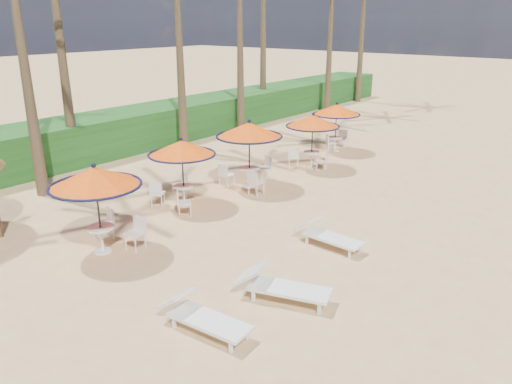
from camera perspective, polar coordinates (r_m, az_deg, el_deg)
ground at (r=11.40m, az=-3.34°, el=-12.98°), size 160.00×160.00×0.00m
scrub_hedge at (r=27.49m, az=-8.97°, el=8.18°), size 3.00×40.00×1.80m
station_0 at (r=13.78m, az=-17.63°, el=0.83°), size 2.43×2.43×2.53m
station_1 at (r=16.81m, az=-8.64°, el=4.07°), size 2.27×2.27×2.37m
station_2 at (r=18.48m, az=-0.78°, el=6.18°), size 2.48×2.59×2.59m
station_3 at (r=21.16m, az=6.44°, el=7.51°), size 2.27×2.27×2.37m
station_4 at (r=24.14m, az=9.21°, el=8.80°), size 2.26×2.26×2.35m
lounger_near at (r=10.53m, az=-6.32°, el=-13.85°), size 2.12×0.83×0.74m
lounger_mid at (r=11.48m, az=2.74°, el=-10.61°), size 2.27×1.33×0.78m
lounger_far at (r=14.16m, az=8.08°, el=-4.86°), size 2.02×0.71×0.71m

